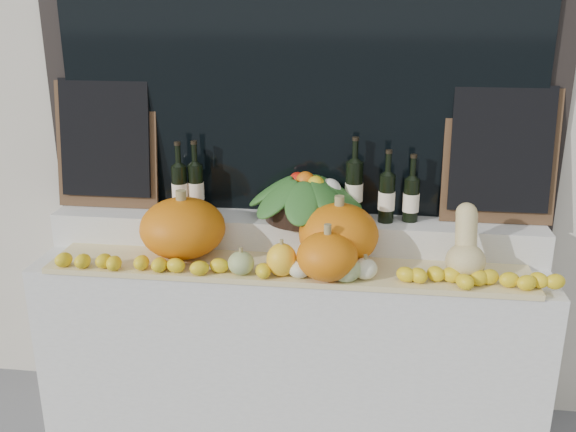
{
  "coord_description": "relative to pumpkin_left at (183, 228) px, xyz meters",
  "views": [
    {
      "loc": [
        0.33,
        -1.15,
        2.02
      ],
      "look_at": [
        0.0,
        1.45,
        1.12
      ],
      "focal_mm": 40.0,
      "sensor_mm": 36.0,
      "label": 1
    }
  ],
  "objects": [
    {
      "name": "pumpkin_center",
      "position": [
        0.66,
        -0.17,
        -0.03
      ],
      "size": [
        0.33,
        0.33,
        0.2
      ],
      "primitive_type": "ellipsoid",
      "rotation": [
        0.0,
        0.0,
        -0.38
      ],
      "color": "orange",
      "rests_on": "straw_bedding"
    },
    {
      "name": "wine_bottle_tall",
      "position": [
        0.75,
        0.25,
        0.14
      ],
      "size": [
        0.08,
        0.08,
        0.38
      ],
      "color": "black",
      "rests_on": "rear_tier"
    },
    {
      "name": "wine_bottle_far_right",
      "position": [
        1.01,
        0.23,
        0.11
      ],
      "size": [
        0.08,
        0.08,
        0.31
      ],
      "color": "black",
      "rests_on": "rear_tier"
    },
    {
      "name": "lemon_heap",
      "position": [
        0.48,
        -0.17,
        -0.1
      ],
      "size": [
        2.2,
        0.16,
        0.06
      ],
      "primitive_type": null,
      "color": "yellow",
      "rests_on": "straw_bedding"
    },
    {
      "name": "display_sill",
      "position": [
        0.48,
        0.07,
        -0.6
      ],
      "size": [
        2.3,
        0.55,
        0.88
      ],
      "primitive_type": "cube",
      "color": "silver",
      "rests_on": "ground"
    },
    {
      "name": "butternut_squash",
      "position": [
        1.23,
        -0.06,
        -0.02
      ],
      "size": [
        0.17,
        0.22,
        0.3
      ],
      "color": "tan",
      "rests_on": "straw_bedding"
    },
    {
      "name": "wine_bottle_near_right",
      "position": [
        0.9,
        0.2,
        0.12
      ],
      "size": [
        0.08,
        0.08,
        0.34
      ],
      "color": "black",
      "rests_on": "rear_tier"
    },
    {
      "name": "produce_bowl",
      "position": [
        0.53,
        0.2,
        0.11
      ],
      "size": [
        0.57,
        0.57,
        0.23
      ],
      "color": "black",
      "rests_on": "rear_tier"
    },
    {
      "name": "chalkboard_left",
      "position": [
        -0.44,
        0.28,
        0.32
      ],
      "size": [
        0.5,
        0.12,
        0.62
      ],
      "rotation": [
        -0.15,
        0.0,
        0.0
      ],
      "color": "#4C331E",
      "rests_on": "rear_tier"
    },
    {
      "name": "straw_bedding",
      "position": [
        0.48,
        -0.06,
        -0.15
      ],
      "size": [
        2.1,
        0.32,
        0.02
      ],
      "primitive_type": "cube",
      "color": "tan",
      "rests_on": "display_sill"
    },
    {
      "name": "wine_bottle_far_left",
      "position": [
        -0.07,
        0.2,
        0.12
      ],
      "size": [
        0.08,
        0.08,
        0.35
      ],
      "color": "black",
      "rests_on": "rear_tier"
    },
    {
      "name": "rear_tier",
      "position": [
        0.48,
        0.22,
        -0.08
      ],
      "size": [
        2.3,
        0.25,
        0.16
      ],
      "primitive_type": "cube",
      "color": "silver",
      "rests_on": "display_sill"
    },
    {
      "name": "decorative_gourds",
      "position": [
        0.56,
        -0.16,
        -0.08
      ],
      "size": [
        0.63,
        0.15,
        0.16
      ],
      "color": "#406F21",
      "rests_on": "straw_bedding"
    },
    {
      "name": "wine_bottle_near_left",
      "position": [
        0.01,
        0.22,
        0.12
      ],
      "size": [
        0.08,
        0.08,
        0.35
      ],
      "color": "black",
      "rests_on": "rear_tier"
    },
    {
      "name": "pumpkin_right",
      "position": [
        0.7,
        0.01,
        -0.0
      ],
      "size": [
        0.36,
        0.36,
        0.27
      ],
      "primitive_type": "ellipsoid",
      "rotation": [
        0.0,
        0.0,
        -0.02
      ],
      "color": "orange",
      "rests_on": "straw_bedding"
    },
    {
      "name": "pumpkin_left",
      "position": [
        0.0,
        0.0,
        0.0
      ],
      "size": [
        0.5,
        0.5,
        0.27
      ],
      "primitive_type": "ellipsoid",
      "rotation": [
        0.0,
        0.0,
        0.41
      ],
      "color": "orange",
      "rests_on": "straw_bedding"
    },
    {
      "name": "chalkboard_right",
      "position": [
        1.4,
        0.28,
        0.32
      ],
      "size": [
        0.5,
        0.12,
        0.62
      ],
      "rotation": [
        -0.15,
        0.0,
        0.0
      ],
      "color": "#4C331E",
      "rests_on": "rear_tier"
    }
  ]
}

